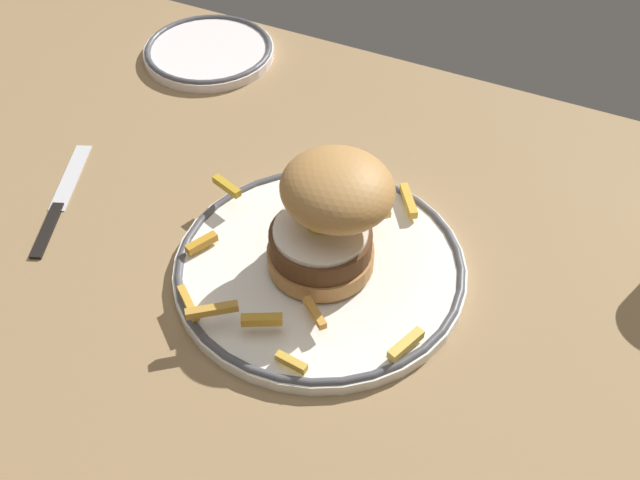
% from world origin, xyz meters
% --- Properties ---
extents(ground_plane, '(1.36, 0.80, 0.04)m').
position_xyz_m(ground_plane, '(0.00, 0.00, -0.02)').
color(ground_plane, '#94754E').
extents(dinner_plate, '(0.29, 0.29, 0.02)m').
position_xyz_m(dinner_plate, '(-0.01, 0.01, 0.01)').
color(dinner_plate, white).
rests_on(dinner_plate, ground_plane).
extents(burger, '(0.13, 0.13, 0.12)m').
position_xyz_m(burger, '(-0.01, 0.02, 0.08)').
color(burger, '#B57B42').
rests_on(burger, dinner_plate).
extents(fries_pile, '(0.27, 0.26, 0.03)m').
position_xyz_m(fries_pile, '(-0.02, 0.01, 0.03)').
color(fries_pile, gold).
rests_on(fries_pile, dinner_plate).
extents(side_plate, '(0.17, 0.17, 0.02)m').
position_xyz_m(side_plate, '(-0.31, 0.30, 0.01)').
color(side_plate, white).
rests_on(side_plate, ground_plane).
extents(knife, '(0.08, 0.17, 0.01)m').
position_xyz_m(knife, '(-0.30, -0.03, 0.00)').
color(knife, black).
rests_on(knife, ground_plane).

